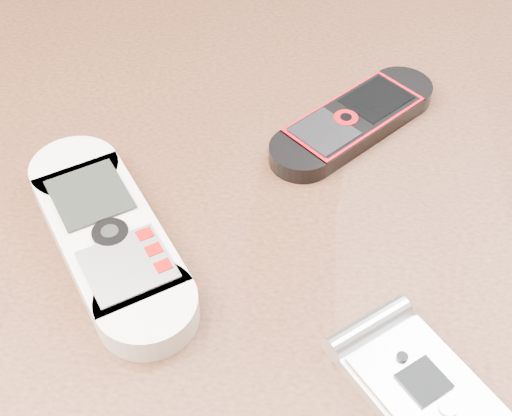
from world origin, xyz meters
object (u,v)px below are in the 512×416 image
object	(u,v)px
nokia_white	(108,235)
motorola_razr	(426,392)
table	(249,314)
nokia_black_red	(354,120)

from	to	relation	value
nokia_white	motorola_razr	world-z (taller)	nokia_white
table	nokia_white	world-z (taller)	nokia_white
motorola_razr	table	bearing A→B (deg)	92.78
table	nokia_white	bearing A→B (deg)	-160.84
table	nokia_black_red	world-z (taller)	nokia_black_red
motorola_razr	nokia_white	bearing A→B (deg)	116.41
table	motorola_razr	distance (m)	0.19
nokia_black_red	motorola_razr	size ratio (longest dim) A/B	1.47
table	nokia_black_red	xyz separation A→B (m)	(0.07, 0.09, 0.11)
nokia_white	nokia_black_red	world-z (taller)	nokia_white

